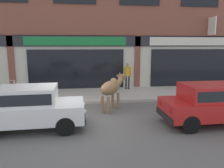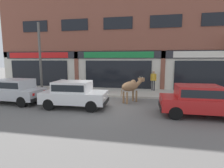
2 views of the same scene
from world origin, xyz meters
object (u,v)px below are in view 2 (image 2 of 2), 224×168
cow (131,86)px  motorcycle_1 (74,87)px  pedestrian (153,78)px  car_0 (14,90)px  motorcycle_0 (59,86)px  utility_pole (40,58)px  car_1 (199,99)px  car_2 (74,93)px

cow → motorcycle_1: 5.13m
pedestrian → car_0: bearing=-147.6°
motorcycle_0 → utility_pole: bearing=-143.7°
motorcycle_1 → car_1: bearing=-28.0°
car_1 → pedestrian: 6.23m
motorcycle_0 → cow: bearing=-20.3°
pedestrian → motorcycle_0: bearing=-168.0°
car_0 → motorcycle_0: bearing=76.2°
motorcycle_1 → utility_pole: size_ratio=0.34×
car_2 → car_1: bearing=-3.0°
cow → car_2: 3.50m
cow → car_1: size_ratio=0.50×
cow → car_2: size_ratio=0.50×
car_0 → car_1: same height
car_0 → pedestrian: 10.00m
car_2 → utility_pole: size_ratio=0.70×
car_0 → motorcycle_0: car_0 is taller
utility_pole → car_2: bearing=-38.8°
pedestrian → motorcycle_1: bearing=-164.3°
motorcycle_1 → utility_pole: bearing=-165.3°
motorcycle_1 → pedestrian: (6.13, 1.72, 0.60)m
cow → pedestrian: (1.48, 3.83, 0.11)m
cow → car_0: bearing=-167.6°
car_0 → utility_pole: utility_pole is taller
car_2 → pedestrian: (4.48, 5.63, 0.31)m
car_1 → utility_pole: utility_pole is taller
cow → car_1: cow is taller
car_1 → car_0: bearing=176.7°
car_1 → utility_pole: 11.14m
motorcycle_1 → utility_pole: 3.35m
pedestrian → car_1: bearing=-73.0°
motorcycle_0 → car_0: bearing=-103.8°
car_2 → pedestrian: 7.20m
car_1 → pedestrian: (-1.82, 5.95, 0.31)m
cow → car_1: bearing=-32.8°
cow → car_0: size_ratio=0.50×
motorcycle_1 → motorcycle_0: bearing=174.9°
cow → pedestrian: pedestrian is taller
car_1 → motorcycle_0: 10.31m
cow → motorcycle_0: bearing=159.7°
cow → pedestrian: bearing=68.9°
pedestrian → utility_pole: utility_pole is taller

